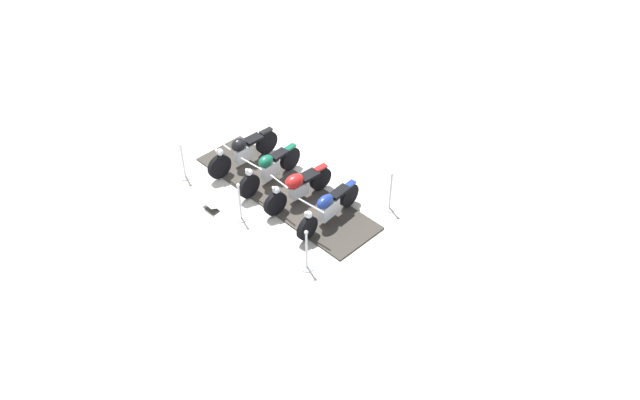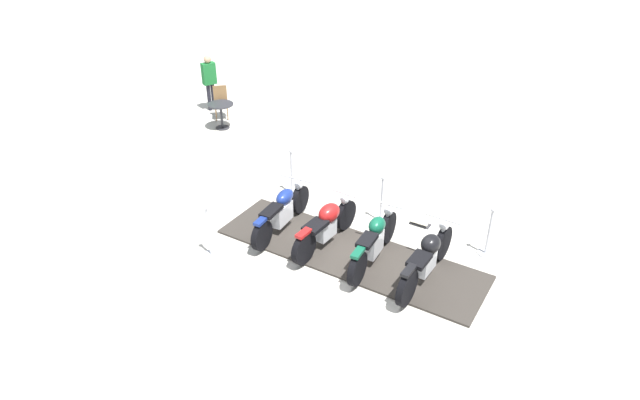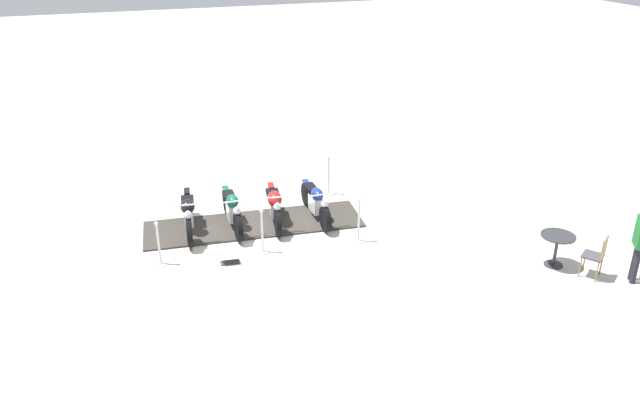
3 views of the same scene
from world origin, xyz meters
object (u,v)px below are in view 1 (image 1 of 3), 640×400
Objects in this scene: stanchion_right_mid at (240,207)px; stanchion_right_front at (184,167)px; motorcycle_maroon at (297,187)px; stanchion_left_rear at (390,196)px; stanchion_right_rear at (307,256)px; motorcycle_black at (242,151)px; motorcycle_forest at (269,168)px; info_placard at (211,207)px; motorcycle_navy at (328,207)px.

stanchion_right_front is (0.21, 2.25, -0.03)m from stanchion_right_mid.
stanchion_left_rear is at bearing 132.93° from motorcycle_maroon.
stanchion_right_rear is at bearing 174.62° from stanchion_left_rear.
motorcycle_black is 1.04× the size of motorcycle_forest.
info_placard is at bearing 105.75° from stanchion_right_mid.
motorcycle_black is 1.04× the size of motorcycle_navy.
stanchion_right_front reaches higher than motorcycle_black.
motorcycle_navy is 2.08m from stanchion_right_mid.
stanchion_right_mid is at bearing -158.87° from info_placard.
stanchion_left_rear is at bearing -63.61° from stanchion_right_front.
stanchion_right_rear is (-1.72, -3.68, -0.14)m from motorcycle_black.
motorcycle_navy is (-0.20, -2.07, -0.01)m from motorcycle_forest.
motorcycle_forest is 1.47m from stanchion_right_mid.
motorcycle_black is at bearing -94.54° from motorcycle_navy.
motorcycle_black reaches higher than info_placard.
stanchion_right_mid is (-1.22, 1.68, -0.11)m from motorcycle_navy.
stanchion_right_front is at bearing -11.62° from info_placard.
stanchion_left_rear is (1.36, -0.83, -0.09)m from motorcycle_navy.
stanchion_right_mid is 1.04× the size of stanchion_right_front.
motorcycle_navy is 1.93× the size of stanchion_right_rear.
motorcycle_black is 2.00× the size of stanchion_left_rear.
motorcycle_forest is at bearing -99.04° from info_placard.
motorcycle_maroon is at bearing -69.18° from stanchion_right_front.
info_placard is at bearing -34.43° from motorcycle_maroon.
motorcycle_black is at bearing 43.32° from stanchion_right_mid.
info_placard is (-1.54, 1.45, -0.44)m from motorcycle_maroon.
info_placard is at bearing 90.31° from stanchion_right_rear.
info_placard is at bearing 26.52° from motorcycle_black.
stanchion_right_mid is (-2.58, 2.51, -0.01)m from stanchion_left_rear.
stanchion_right_mid is 2.51× the size of info_placard.
motorcycle_forest is 4.92× the size of info_placard.
motorcycle_forest reaches higher than info_placard.
info_placard is at bearing 130.16° from stanchion_left_rear.
motorcycle_black is 2.08m from motorcycle_maroon.
motorcycle_navy is 2.05× the size of stanchion_right_front.
stanchion_right_rear is at bearing 59.46° from motorcycle_forest.
stanchion_left_rear is 1.00× the size of stanchion_right_rear.
stanchion_right_rear reaches higher than stanchion_right_front.
motorcycle_black is at bearing -65.15° from info_placard.
motorcycle_maroon is 1.90× the size of stanchion_right_mid.
stanchion_left_rear is 2.80m from stanchion_right_rear.
motorcycle_navy is at bearing 85.73° from motorcycle_forest.
motorcycle_forest reaches higher than motorcycle_navy.
motorcycle_forest is at bearing -94.61° from motorcycle_navy.
motorcycle_navy is at bearing -144.47° from info_placard.
motorcycle_maroon is at bearing 124.04° from stanchion_left_rear.
stanchion_right_rear is at bearing 55.39° from motorcycle_maroon.
stanchion_left_rear reaches higher than motorcycle_navy.
motorcycle_maroon is 0.96× the size of motorcycle_navy.
stanchion_right_rear is 1.02× the size of stanchion_right_mid.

